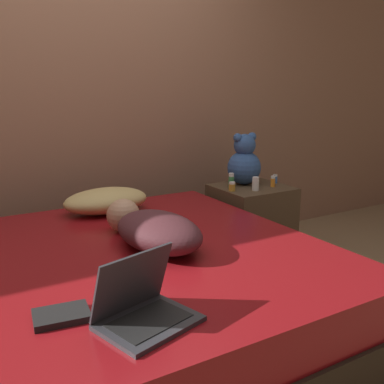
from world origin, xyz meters
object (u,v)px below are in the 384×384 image
(bottle_green, at_px, (231,181))
(bottle_orange, at_px, (273,182))
(bottle_blue, at_px, (275,179))
(person_lying, at_px, (153,229))
(teddy_bear, at_px, (244,162))
(bottle_amber, at_px, (232,187))
(pillow, at_px, (106,201))
(laptop, at_px, (143,307))
(book, at_px, (61,315))
(bottle_white, at_px, (256,184))

(bottle_green, height_order, bottle_orange, bottle_green)
(bottle_blue, bearing_deg, bottle_green, 175.29)
(person_lying, bearing_deg, teddy_bear, 26.48)
(teddy_bear, height_order, bottle_blue, teddy_bear)
(bottle_amber, bearing_deg, pillow, 174.14)
(laptop, bearing_deg, teddy_bear, 27.43)
(person_lying, height_order, laptop, laptop)
(teddy_bear, relative_size, book, 1.90)
(book, bearing_deg, laptop, -34.94)
(laptop, distance_m, book, 0.28)
(bottle_green, distance_m, bottle_white, 0.18)
(person_lying, xyz_separation_m, book, (-0.57, -0.47, -0.07))
(bottle_white, bearing_deg, person_lying, -153.45)
(pillow, xyz_separation_m, bottle_orange, (1.20, -0.14, 0.01))
(bottle_white, bearing_deg, teddy_bear, 75.38)
(bottle_green, bearing_deg, bottle_orange, -22.80)
(laptop, height_order, bottle_white, laptop)
(pillow, distance_m, bottle_orange, 1.21)
(pillow, bearing_deg, teddy_bear, 2.29)
(pillow, relative_size, bottle_amber, 8.25)
(laptop, bearing_deg, bottle_white, 23.84)
(teddy_bear, distance_m, book, 2.06)
(teddy_bear, bearing_deg, bottle_orange, -55.46)
(person_lying, distance_m, bottle_amber, 1.07)
(teddy_bear, height_order, bottle_amber, teddy_bear)
(pillow, xyz_separation_m, person_lying, (-0.01, -0.68, 0.01))
(bottle_green, relative_size, bottle_blue, 1.65)
(pillow, distance_m, bottle_amber, 0.88)
(teddy_bear, relative_size, bottle_amber, 6.01)
(laptop, height_order, bottle_orange, laptop)
(person_lying, distance_m, bottle_green, 1.14)
(teddy_bear, relative_size, bottle_white, 3.98)
(person_lying, xyz_separation_m, bottle_white, (1.04, 0.52, 0.01))
(person_lying, bearing_deg, laptop, -125.83)
(person_lying, relative_size, bottle_orange, 8.87)
(bottle_green, distance_m, bottle_blue, 0.38)
(pillow, bearing_deg, bottle_orange, -6.49)
(teddy_bear, bearing_deg, bottle_green, -158.63)
(pillow, height_order, bottle_green, bottle_green)
(bottle_orange, height_order, book, bottle_orange)
(bottle_green, bearing_deg, bottle_amber, -121.64)
(laptop, height_order, book, laptop)
(book, bearing_deg, person_lying, 39.47)
(bottle_orange, bearing_deg, teddy_bear, 124.54)
(pillow, xyz_separation_m, bottle_amber, (0.88, -0.09, 0.00))
(bottle_orange, bearing_deg, book, -150.43)
(pillow, distance_m, bottle_green, 0.92)
(teddy_bear, bearing_deg, bottle_blue, -22.73)
(bottle_amber, height_order, bottle_orange, bottle_orange)
(bottle_orange, xyz_separation_m, bottle_white, (-0.18, -0.02, 0.01))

